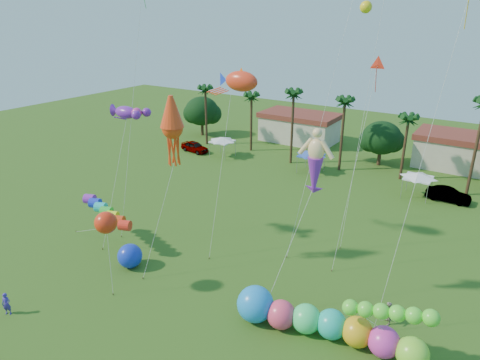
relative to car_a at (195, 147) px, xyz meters
The scene contains 17 objects.
tree_line 30.00m from the car_a, 16.45° to the left, with size 69.46×8.91×11.00m.
buildings_row 26.28m from the car_a, 33.37° to the left, with size 35.00×7.00×4.00m.
tent_row 19.13m from the car_a, ahead, with size 31.00×4.00×0.60m.
car_a is the anchor object (origin of this frame).
car_b 36.42m from the car_a, ahead, with size 1.68×4.80×1.58m, color #4C4C54.
spectator_a 39.96m from the car_a, 71.15° to the right, with size 0.63×0.42×1.74m, color #3E2C9D.
spectator_b 43.46m from the car_a, 33.43° to the right, with size 0.84×0.65×1.73m, color #A59D8A.
caterpillar_inflatable 42.90m from the car_a, 40.25° to the right, with size 12.82×4.01×2.60m.
blue_ball 32.63m from the car_a, 61.12° to the right, with size 2.10×2.10×2.10m, color #1633CD.
rainbow_tube 30.26m from the car_a, 65.53° to the right, with size 9.51×2.19×3.53m.
green_worm 44.42m from the car_a, 38.62° to the right, with size 8.56×2.42×3.76m.
orange_ball_kite 36.35m from the car_a, 61.57° to the right, with size 1.92×1.92×6.77m.
merman_kite 39.57m from the car_a, 38.39° to the right, with size 2.66×4.93×12.82m.
fish_kite 31.69m from the car_a, 42.34° to the right, with size 4.86×6.40×15.95m.
squid_kite 33.60m from the car_a, 53.77° to the right, with size 2.13×4.90×14.67m.
lobster_kite 29.25m from the car_a, 63.44° to the right, with size 4.11×5.09×12.98m.
delta_kite_red 38.16m from the car_a, 26.37° to the right, with size 1.34×4.66×17.31m.
Camera 1 is at (15.79, -14.38, 20.42)m, focal length 32.00 mm.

